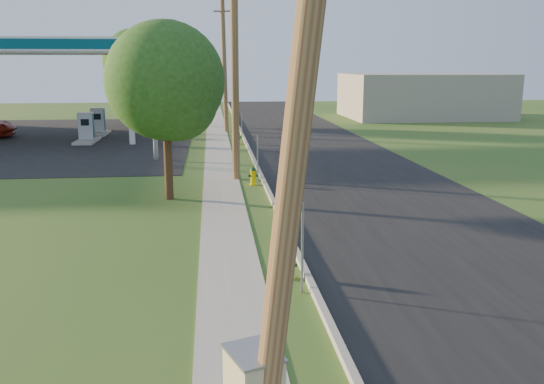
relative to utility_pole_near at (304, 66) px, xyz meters
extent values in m
cube|color=black|center=(5.10, 11.00, -4.79)|extent=(8.00, 120.00, 0.02)
cube|color=gray|center=(1.10, 11.00, -4.73)|extent=(0.15, 120.00, 0.15)
cube|color=#9A978D|center=(-0.65, 11.00, -4.79)|extent=(1.50, 120.00, 0.03)
cylinder|color=brown|center=(0.00, 0.00, -0.05)|extent=(1.31, 0.32, 9.48)
cylinder|color=brown|center=(0.00, 18.00, 0.10)|extent=(0.32, 0.32, 9.80)
cylinder|color=brown|center=(0.00, 36.00, -0.05)|extent=(0.49, 0.32, 9.50)
cube|color=brown|center=(0.00, 36.00, 3.70)|extent=(1.40, 0.10, 0.12)
cube|color=gray|center=(0.85, 5.20, -3.80)|extent=(0.05, 0.04, 2.00)
cube|color=gray|center=(0.85, 17.00, -3.80)|extent=(0.05, 0.04, 2.00)
cube|color=gray|center=(0.85, 29.20, -3.80)|extent=(0.05, 0.04, 2.00)
cylinder|color=silver|center=(-5.90, 29.70, -2.05)|extent=(0.36, 0.36, 5.50)
cylinder|color=silver|center=(-5.90, 36.30, -2.05)|extent=(0.36, 0.36, 5.50)
cube|color=silver|center=(-13.40, 33.00, 1.15)|extent=(18.00, 9.00, 0.90)
cube|color=#03485B|center=(-13.40, 33.00, 1.15)|extent=(18.15, 9.15, 0.63)
cube|color=silver|center=(-13.40, 33.00, 0.83)|extent=(18.18, 9.18, 0.10)
cube|color=gray|center=(-8.90, 31.00, -4.71)|extent=(1.20, 3.20, 0.18)
cube|color=#9EA0A3|center=(-8.90, 31.00, -3.75)|extent=(0.90, 0.50, 1.70)
cube|color=#03485B|center=(-8.90, 31.00, -3.75)|extent=(0.94, 0.40, 1.50)
cube|color=black|center=(-8.90, 30.73, -3.50)|extent=(0.50, 0.02, 0.40)
cube|color=gray|center=(-8.90, 35.00, -4.71)|extent=(1.20, 3.20, 0.18)
cube|color=#9EA0A3|center=(-8.90, 35.00, -3.75)|extent=(0.90, 0.50, 1.70)
cube|color=#03485B|center=(-8.90, 35.00, -3.75)|extent=(0.94, 0.40, 1.50)
cube|color=black|center=(-8.90, 34.73, -3.50)|extent=(0.50, 0.02, 0.40)
cylinder|color=gray|center=(-3.90, 23.50, -2.30)|extent=(0.24, 0.24, 5.00)
cube|color=silver|center=(-3.90, 23.50, 1.00)|extent=(0.30, 2.00, 2.00)
cube|color=#03485B|center=(-3.90, 23.50, 1.80)|extent=(0.34, 2.04, 0.50)
cube|color=gray|center=(18.60, 46.00, -2.80)|extent=(14.00, 10.00, 4.00)
cylinder|color=#341F14|center=(-2.61, 14.51, -3.16)|extent=(0.30, 0.30, 3.29)
sphere|color=#234613|center=(-2.61, 14.51, -0.53)|extent=(4.21, 4.21, 4.21)
sphere|color=#234613|center=(-2.21, 14.21, -1.19)|extent=(2.89, 2.89, 2.89)
cylinder|color=#341F14|center=(-7.12, 42.35, -2.82)|extent=(0.30, 0.30, 3.96)
sphere|color=#234613|center=(-7.12, 42.35, 0.35)|extent=(5.07, 5.07, 5.07)
sphere|color=#234613|center=(-6.72, 42.05, -0.44)|extent=(3.49, 3.49, 3.49)
cylinder|color=gold|center=(0.70, 6.06, -4.78)|extent=(0.25, 0.25, 0.05)
cylinder|color=gold|center=(0.70, 6.06, -4.54)|extent=(0.20, 0.20, 0.53)
cylinder|color=gold|center=(0.70, 6.06, -4.30)|extent=(0.25, 0.25, 0.04)
sphere|color=#053C13|center=(0.70, 6.06, -4.27)|extent=(0.21, 0.21, 0.21)
cylinder|color=#053C13|center=(0.70, 6.06, -4.16)|extent=(0.04, 0.04, 0.05)
cylinder|color=#053C13|center=(0.65, 5.94, -4.46)|extent=(0.13, 0.14, 0.10)
cylinder|color=#053C13|center=(0.59, 6.11, -4.46)|extent=(0.11, 0.11, 0.08)
cylinder|color=#053C13|center=(0.82, 6.01, -4.46)|extent=(0.11, 0.11, 0.08)
cylinder|color=#DFBD00|center=(0.64, 16.68, -4.77)|extent=(0.29, 0.29, 0.06)
cylinder|color=#DFBD00|center=(0.64, 16.68, -4.49)|extent=(0.23, 0.23, 0.62)
cylinder|color=#DFBD00|center=(0.64, 16.68, -4.22)|extent=(0.29, 0.29, 0.04)
sphere|color=#103B1C|center=(0.64, 16.68, -4.18)|extent=(0.24, 0.24, 0.24)
cylinder|color=#103B1C|center=(0.64, 16.68, -4.06)|extent=(0.05, 0.05, 0.06)
cylinder|color=#103B1C|center=(0.62, 16.54, -4.41)|extent=(0.13, 0.14, 0.11)
cylinder|color=#103B1C|center=(0.50, 16.70, -4.41)|extent=(0.12, 0.11, 0.09)
cylinder|color=#103B1C|center=(0.78, 16.66, -4.41)|extent=(0.12, 0.11, 0.09)
cylinder|color=#E0B009|center=(0.60, 29.17, -4.77)|extent=(0.31, 0.31, 0.07)
cylinder|color=#E0B009|center=(0.60, 29.17, -4.47)|extent=(0.24, 0.24, 0.66)
cylinder|color=#E0B009|center=(0.60, 29.17, -4.19)|extent=(0.31, 0.31, 0.04)
sphere|color=#0B3B13|center=(0.60, 29.17, -4.14)|extent=(0.25, 0.25, 0.25)
cylinder|color=#0B3B13|center=(0.60, 29.17, -4.01)|extent=(0.05, 0.05, 0.07)
cylinder|color=#0B3B13|center=(0.55, 29.03, -4.39)|extent=(0.16, 0.16, 0.12)
cylinder|color=#0B3B13|center=(0.46, 29.22, -4.39)|extent=(0.14, 0.13, 0.10)
cylinder|color=#0B3B13|center=(0.75, 29.12, -4.39)|extent=(0.14, 0.13, 0.10)
cube|color=gray|center=(-0.56, 0.22, -3.50)|extent=(0.81, 0.92, 0.04)
camera|label=1|loc=(-1.01, -6.35, 0.02)|focal=38.00mm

